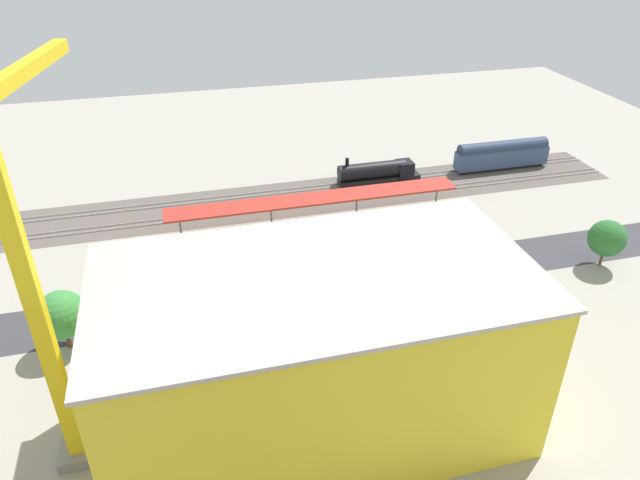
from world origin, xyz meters
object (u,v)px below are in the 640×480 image
tower_crane (33,269)px  street_tree_2 (423,269)px  parked_car_3 (251,277)px  passenger_coach (502,154)px  parked_car_0 (418,255)px  construction_building (317,353)px  box_truck_0 (331,314)px  locomotive (379,172)px  platform_canopy_near (315,199)px  street_tree_3 (143,304)px  parked_car_4 (198,284)px  street_tree_0 (62,315)px  traffic_light (432,262)px  street_tree_1 (406,263)px  parked_car_2 (316,270)px  parked_car_1 (367,263)px  street_tree_4 (607,238)px

tower_crane → street_tree_2: size_ratio=5.49×
parked_car_3 → passenger_coach: bearing=-153.2°
parked_car_3 → parked_car_0: bearing=179.2°
construction_building → box_truck_0: bearing=-110.7°
street_tree_2 → locomotive: bearing=-100.4°
parked_car_3 → platform_canopy_near: bearing=-130.1°
locomotive → parked_car_0: 27.95m
construction_building → street_tree_3: (17.01, -17.33, -3.42)m
parked_car_4 → street_tree_0: bearing=28.2°
parked_car_4 → street_tree_3: size_ratio=0.52×
platform_canopy_near → traffic_light: (-10.57, 23.60, 0.54)m
platform_canopy_near → street_tree_1: 24.38m
parked_car_3 → street_tree_1: bearing=158.5°
parked_car_2 → tower_crane: (29.54, 23.84, 20.18)m
box_truck_0 → parked_car_2: bearing=-94.5°
parked_car_2 → parked_car_3: (9.30, -0.66, -0.00)m
tower_crane → parked_car_2: bearing=-141.1°
passenger_coach → parked_car_2: size_ratio=4.68×
passenger_coach → box_truck_0: size_ratio=2.02×
parked_car_4 → tower_crane: 34.21m
parked_car_3 → street_tree_0: (23.31, 8.57, 4.05)m
construction_building → street_tree_1: size_ratio=5.40×
parked_car_1 → parked_car_3: size_ratio=0.91×
locomotive → street_tree_1: bearing=76.2°
parked_car_0 → box_truck_0: 20.48m
parked_car_0 → street_tree_1: size_ratio=0.58×
passenger_coach → street_tree_1: size_ratio=2.62×
platform_canopy_near → street_tree_2: size_ratio=7.46×
street_tree_0 → street_tree_1: street_tree_0 is taller
platform_canopy_near → parked_car_4: (20.45, 15.58, -3.12)m
passenger_coach → street_tree_0: street_tree_0 is taller
street_tree_3 → passenger_coach: bearing=-151.6°
tower_crane → street_tree_0: (3.06, -15.93, -16.13)m
parked_car_4 → parked_car_2: bearing=177.8°
parked_car_1 → street_tree_4: size_ratio=0.58×
construction_building → traffic_light: (-20.64, -18.73, -4.37)m
tower_crane → street_tree_0: size_ratio=4.67×
street_tree_2 → street_tree_3: street_tree_3 is taller
parked_car_3 → traffic_light: (-23.66, 8.05, 3.69)m
street_tree_2 → street_tree_3: bearing=0.7°
parked_car_3 → construction_building: bearing=96.4°
parked_car_2 → construction_building: 28.05m
traffic_light → parked_car_3: bearing=-18.8°
parked_car_4 → construction_building: size_ratio=0.10×
street_tree_1 → street_tree_3: street_tree_3 is taller
platform_canopy_near → parked_car_3: bearing=49.9°
street_tree_3 → street_tree_4: 64.59m
street_tree_2 → traffic_light: bearing=-151.4°
parked_car_1 → platform_canopy_near: bearing=-76.8°
street_tree_1 → street_tree_4: bearing=178.8°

